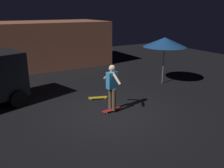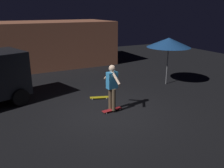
{
  "view_description": "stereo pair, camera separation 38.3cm",
  "coord_description": "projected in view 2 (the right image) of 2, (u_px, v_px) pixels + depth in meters",
  "views": [
    {
      "loc": [
        -3.91,
        -6.81,
        3.57
      ],
      "look_at": [
        0.1,
        0.1,
        1.05
      ],
      "focal_mm": 37.85,
      "sensor_mm": 36.0,
      "label": 1
    },
    {
      "loc": [
        -3.58,
        -6.99,
        3.57
      ],
      "look_at": [
        0.1,
        0.1,
        1.05
      ],
      "focal_mm": 37.85,
      "sensor_mm": 36.0,
      "label": 2
    }
  ],
  "objects": [
    {
      "name": "low_building",
      "position": [
        33.0,
        44.0,
        15.25
      ],
      "size": [
        10.21,
        4.19,
        2.85
      ],
      "color": "#B76B4C",
      "rests_on": "ground_plane"
    },
    {
      "name": "patio_umbrella",
      "position": [
        169.0,
        43.0,
        11.29
      ],
      "size": [
        2.1,
        2.1,
        2.3
      ],
      "color": "slate",
      "rests_on": "ground_plane"
    },
    {
      "name": "ground_plane",
      "position": [
        111.0,
        113.0,
        8.56
      ],
      "size": [
        28.0,
        28.0,
        0.0
      ],
      "primitive_type": "plane",
      "color": "black"
    },
    {
      "name": "skateboard_spare",
      "position": [
        99.0,
        97.0,
        9.9
      ],
      "size": [
        0.8,
        0.45,
        0.07
      ],
      "color": "gold",
      "rests_on": "ground_plane"
    },
    {
      "name": "skater",
      "position": [
        112.0,
        84.0,
        8.38
      ],
      "size": [
        0.4,
        0.99,
        1.67
      ],
      "color": "brown",
      "rests_on": "skateboard_ridden"
    },
    {
      "name": "skateboard_ridden",
      "position": [
        112.0,
        110.0,
        8.68
      ],
      "size": [
        0.8,
        0.29,
        0.07
      ],
      "color": "#AD1E23",
      "rests_on": "ground_plane"
    }
  ]
}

